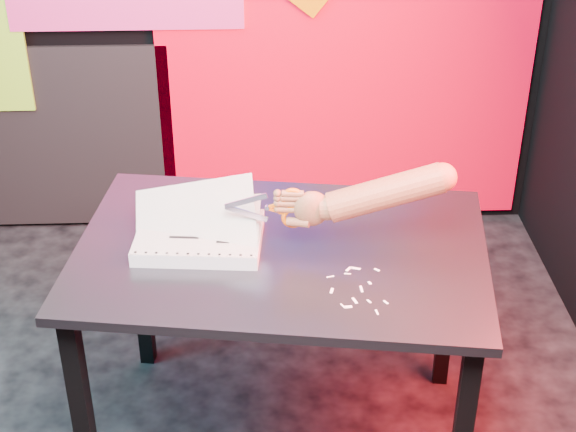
{
  "coord_description": "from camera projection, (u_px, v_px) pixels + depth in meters",
  "views": [
    {
      "loc": [
        0.27,
        -2.04,
        2.15
      ],
      "look_at": [
        0.35,
        0.08,
        0.87
      ],
      "focal_mm": 55.0,
      "sensor_mm": 36.0,
      "label": 1
    }
  ],
  "objects": [
    {
      "name": "printout_stack",
      "position": [
        199.0,
        237.0,
        2.57
      ],
      "size": [
        0.38,
        0.3,
        0.19
      ],
      "rotation": [
        0.0,
        0.0,
        -0.09
      ],
      "color": "silver",
      "rests_on": "work_table"
    },
    {
      "name": "hand_forearm",
      "position": [
        373.0,
        195.0,
        2.46
      ],
      "size": [
        0.49,
        0.12,
        0.21
      ],
      "rotation": [
        0.0,
        0.0,
        -0.08
      ],
      "color": "brown",
      "rests_on": "work_table"
    },
    {
      "name": "scissors",
      "position": [
        287.0,
        208.0,
        2.49
      ],
      "size": [
        0.23,
        0.03,
        0.13
      ],
      "rotation": [
        0.0,
        0.0,
        -0.08
      ],
      "color": "silver",
      "rests_on": "printout_stack"
    },
    {
      "name": "room",
      "position": [
        146.0,
        68.0,
        2.15
      ],
      "size": [
        3.01,
        3.01,
        2.71
      ],
      "color": "black",
      "rests_on": "ground"
    },
    {
      "name": "paper_clippings",
      "position": [
        356.0,
        288.0,
        2.39
      ],
      "size": [
        0.16,
        0.22,
        0.0
      ],
      "color": "white",
      "rests_on": "work_table"
    },
    {
      "name": "backdrop",
      "position": [
        204.0,
        26.0,
        3.61
      ],
      "size": [
        2.88,
        0.05,
        2.08
      ],
      "color": "#F10020",
      "rests_on": "ground"
    },
    {
      "name": "work_table",
      "position": [
        281.0,
        274.0,
        2.61
      ],
      "size": [
        1.29,
        0.96,
        0.75
      ],
      "rotation": [
        0.0,
        0.0,
        -0.14
      ],
      "color": "black",
      "rests_on": "ground"
    }
  ]
}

